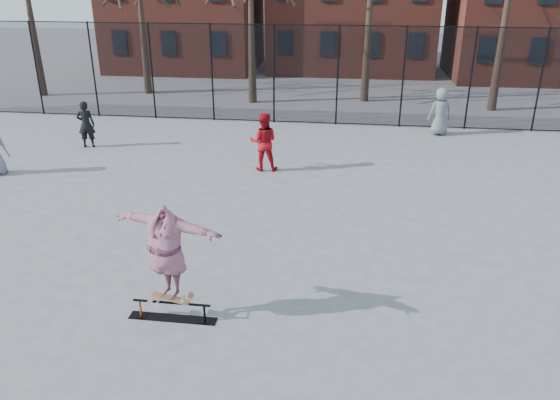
# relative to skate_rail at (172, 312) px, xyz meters

# --- Properties ---
(ground) EXTENTS (100.00, 100.00, 0.00)m
(ground) POSITION_rel_skate_rail_xyz_m (1.21, 1.23, -0.14)
(ground) COLOR slate
(skate_rail) EXTENTS (1.64, 0.25, 0.36)m
(skate_rail) POSITION_rel_skate_rail_xyz_m (0.00, 0.00, 0.00)
(skate_rail) COLOR black
(skate_rail) RESTS_ON ground
(skateboard) EXTENTS (0.75, 0.18, 0.09)m
(skateboard) POSITION_rel_skate_rail_xyz_m (-0.00, -0.00, 0.26)
(skateboard) COLOR #8C5F38
(skateboard) RESTS_ON skate_rail
(skater) EXTENTS (2.23, 1.17, 1.75)m
(skater) POSITION_rel_skate_rail_xyz_m (-0.00, -0.00, 1.19)
(skater) COLOR #693A92
(skater) RESTS_ON skateboard
(bystander_black) EXTENTS (0.69, 0.53, 1.68)m
(bystander_black) POSITION_rel_skate_rail_xyz_m (-6.37, 9.87, 0.70)
(bystander_black) COLOR black
(bystander_black) RESTS_ON ground
(bystander_red) EXTENTS (0.97, 0.80, 1.86)m
(bystander_red) POSITION_rel_skate_rail_xyz_m (0.34, 8.30, 0.79)
(bystander_red) COLOR #A10E16
(bystander_red) RESTS_ON ground
(bystander_extra) EXTENTS (1.02, 0.81, 1.83)m
(bystander_extra) POSITION_rel_skate_rail_xyz_m (6.44, 13.23, 0.77)
(bystander_extra) COLOR slate
(bystander_extra) RESTS_ON ground
(fence) EXTENTS (34.03, 0.07, 4.00)m
(fence) POSITION_rel_skate_rail_xyz_m (1.20, 14.23, 1.91)
(fence) COLOR black
(fence) RESTS_ON ground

